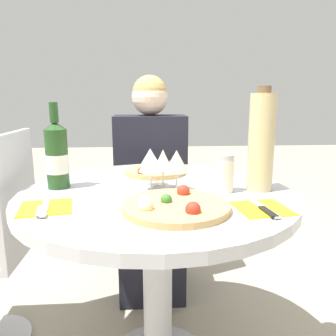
{
  "coord_description": "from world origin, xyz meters",
  "views": [
    {
      "loc": [
        -0.04,
        -1.12,
        1.06
      ],
      "look_at": [
        0.03,
        -0.08,
        0.83
      ],
      "focal_mm": 35.0,
      "sensor_mm": 36.0,
      "label": 1
    }
  ],
  "objects_px": {
    "pizza_large": "(175,206)",
    "wine_bottle": "(57,156)",
    "seated_diner": "(151,194)",
    "tall_carafe": "(261,142)",
    "dining_table": "(157,229)",
    "chair_behind_diner": "(151,200)"
  },
  "relations": [
    {
      "from": "dining_table",
      "to": "tall_carafe",
      "type": "bearing_deg",
      "value": -1.69
    },
    {
      "from": "dining_table",
      "to": "tall_carafe",
      "type": "relative_size",
      "value": 2.67
    },
    {
      "from": "pizza_large",
      "to": "wine_bottle",
      "type": "bearing_deg",
      "value": 145.76
    },
    {
      "from": "dining_table",
      "to": "seated_diner",
      "type": "height_order",
      "value": "seated_diner"
    },
    {
      "from": "pizza_large",
      "to": "tall_carafe",
      "type": "distance_m",
      "value": 0.41
    },
    {
      "from": "seated_diner",
      "to": "pizza_large",
      "type": "bearing_deg",
      "value": 93.84
    },
    {
      "from": "dining_table",
      "to": "pizza_large",
      "type": "bearing_deg",
      "value": -77.89
    },
    {
      "from": "pizza_large",
      "to": "tall_carafe",
      "type": "height_order",
      "value": "tall_carafe"
    },
    {
      "from": "dining_table",
      "to": "wine_bottle",
      "type": "distance_m",
      "value": 0.45
    },
    {
      "from": "wine_bottle",
      "to": "dining_table",
      "type": "bearing_deg",
      "value": -10.35
    },
    {
      "from": "seated_diner",
      "to": "chair_behind_diner",
      "type": "bearing_deg",
      "value": -90.0
    },
    {
      "from": "dining_table",
      "to": "wine_bottle",
      "type": "height_order",
      "value": "wine_bottle"
    },
    {
      "from": "seated_diner",
      "to": "pizza_large",
      "type": "distance_m",
      "value": 0.87
    },
    {
      "from": "seated_diner",
      "to": "tall_carafe",
      "type": "distance_m",
      "value": 0.84
    },
    {
      "from": "tall_carafe",
      "to": "pizza_large",
      "type": "bearing_deg",
      "value": -148.31
    },
    {
      "from": "dining_table",
      "to": "seated_diner",
      "type": "bearing_deg",
      "value": 91.07
    },
    {
      "from": "wine_bottle",
      "to": "tall_carafe",
      "type": "relative_size",
      "value": 0.85
    },
    {
      "from": "chair_behind_diner",
      "to": "seated_diner",
      "type": "relative_size",
      "value": 0.79
    },
    {
      "from": "chair_behind_diner",
      "to": "wine_bottle",
      "type": "relative_size",
      "value": 3.0
    },
    {
      "from": "seated_diner",
      "to": "dining_table",
      "type": "bearing_deg",
      "value": 91.07
    },
    {
      "from": "dining_table",
      "to": "pizza_large",
      "type": "relative_size",
      "value": 3.03
    },
    {
      "from": "pizza_large",
      "to": "wine_bottle",
      "type": "distance_m",
      "value": 0.5
    }
  ]
}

